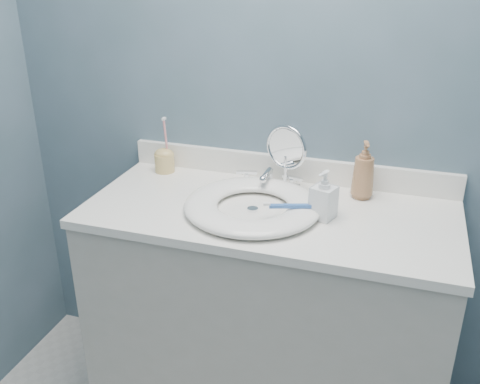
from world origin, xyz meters
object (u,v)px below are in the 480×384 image
at_px(soap_bottle_clear, 324,195).
at_px(makeup_mirror, 286,155).
at_px(toothbrush_holder, 164,159).
at_px(soap_bottle_amber, 364,170).

bearing_deg(soap_bottle_clear, makeup_mirror, 152.27).
height_order(makeup_mirror, toothbrush_holder, makeup_mirror).
xyz_separation_m(makeup_mirror, soap_bottle_amber, (0.27, 0.01, -0.03)).
bearing_deg(soap_bottle_clear, toothbrush_holder, -178.01).
height_order(soap_bottle_amber, soap_bottle_clear, soap_bottle_amber).
relative_size(soap_bottle_amber, soap_bottle_clear, 1.27).
bearing_deg(soap_bottle_amber, toothbrush_holder, 164.98).
distance_m(makeup_mirror, soap_bottle_amber, 0.27).
relative_size(makeup_mirror, soap_bottle_clear, 1.50).
bearing_deg(makeup_mirror, soap_bottle_amber, 22.27).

